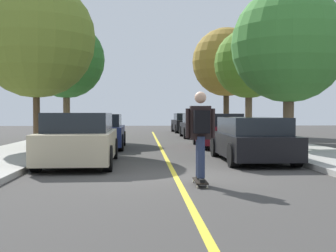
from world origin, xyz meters
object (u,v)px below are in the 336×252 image
Objects in this scene: parked_car_right_farthest at (186,123)px; street_tree_right_near at (249,64)px; parked_car_right_far at (198,126)px; street_tree_right_far at (226,62)px; parked_car_left_nearest at (80,139)px; street_tree_left_nearest at (36,39)px; skateboard at (200,181)px; street_tree_left_near at (66,60)px; parked_car_left_near at (99,132)px; parked_car_right_nearest at (252,139)px; skateboarder at (201,130)px; parked_car_right_near at (219,130)px.

street_tree_right_near is (2.20, -10.11, 3.24)m from parked_car_right_farthest.
street_tree_right_far reaches higher than parked_car_right_far.
parked_car_left_nearest is at bearing -103.65° from parked_car_right_farthest.
street_tree_right_far reaches higher than street_tree_left_nearest.
parked_car_right_far is 4.84× the size of skateboard.
street_tree_left_near is 1.08× the size of street_tree_right_near.
parked_car_left_near is 0.69× the size of street_tree_left_near.
parked_car_right_nearest is (4.91, -5.01, -0.03)m from parked_car_left_near.
street_tree_right_near is 14.75m from skateboarder.
parked_car_right_farthest is 0.67× the size of street_tree_left_nearest.
parked_car_left_nearest is 0.80× the size of street_tree_right_near.
parked_car_right_farthest is (-0.00, 14.03, -0.02)m from parked_car_right_near.
street_tree_left_nearest is (-7.12, -1.79, 3.46)m from parked_car_right_near.
street_tree_left_near reaches higher than parked_car_right_nearest.
parked_car_right_nearest is 13.07m from street_tree_left_near.
parked_car_left_nearest is at bearing -78.63° from street_tree_left_near.
street_tree_left_near is (-7.12, 4.74, 3.45)m from parked_car_right_near.
parked_car_left_nearest is 4.69m from skateboard.
parked_car_left_near is 6.77m from street_tree_left_near.
parked_car_right_near is at bearing -90.00° from parked_car_right_farthest.
parked_car_right_farthest is (0.00, 19.68, 0.03)m from parked_car_right_nearest.
parked_car_right_far is 0.60× the size of street_tree_right_far.
street_tree_right_far is (2.20, 10.04, 4.00)m from parked_car_right_near.
street_tree_left_near is at bearing 109.06° from skateboard.
skateboarder is at bearing -107.13° from street_tree_right_near.
parked_car_right_near is (4.91, 6.20, -0.01)m from parked_car_left_nearest.
street_tree_left_nearest reaches higher than parked_car_right_near.
street_tree_left_nearest reaches higher than parked_car_right_farthest.
street_tree_right_near is (7.11, 10.12, 3.21)m from parked_car_left_nearest.
street_tree_left_nearest is at bearing -114.22° from parked_car_right_farthest.
street_tree_right_near reaches higher than parked_car_right_farthest.
skateboard is at bearing -70.94° from street_tree_left_near.
skateboarder reaches higher than parked_car_right_nearest.
street_tree_right_near reaches higher than parked_car_right_far.
street_tree_right_far is (0.00, 6.12, 0.78)m from street_tree_right_near.
street_tree_left_nearest is at bearing -152.42° from parked_car_left_near.
skateboard is (-2.06, -9.88, -0.61)m from parked_car_right_near.
street_tree_left_nearest is at bearing -128.65° from parked_car_right_far.
skateboard is (-2.06, -4.23, -0.56)m from parked_car_right_nearest.
street_tree_right_near is at bearing 54.90° from parked_car_left_nearest.
parked_car_right_farthest is 10.84m from street_tree_right_near.
parked_car_right_far is 6.92m from parked_car_right_farthest.
parked_car_right_near is 7.11m from parked_car_right_far.
street_tree_right_far is at bearing 29.61° from street_tree_left_near.
street_tree_right_near reaches higher than parked_car_right_near.
parked_car_right_far is (4.91, 13.31, -0.03)m from parked_car_left_nearest.
parked_car_right_farthest is 12.20m from street_tree_left_near.
parked_car_right_nearest is 5.13× the size of skateboard.
street_tree_left_nearest reaches higher than parked_car_right_far.
parked_car_left_near is 9.71m from skateboarder.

